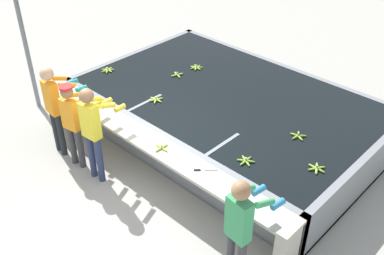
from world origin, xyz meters
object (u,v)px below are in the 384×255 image
object	(u,v)px
worker_0	(54,103)
banana_bunch_ledge_0	(68,86)
worker_2	(92,126)
banana_bunch_floating_5	(246,161)
banana_bunch_floating_6	(196,67)
knife_0	(202,170)
worker_3	(240,225)
worker_1	(73,118)
banana_bunch_floating_0	(298,136)
support_post_left	(24,36)
banana_bunch_ledge_1	(162,148)
banana_bunch_floating_3	(177,75)
banana_bunch_floating_1	(108,70)
knife_1	(246,198)
banana_bunch_floating_4	(317,168)
banana_bunch_floating_2	(156,99)

from	to	relation	value
worker_0	banana_bunch_ledge_0	world-z (taller)	worker_0
worker_2	banana_bunch_floating_5	xyz separation A→B (m)	(2.18, 1.20, -0.20)
banana_bunch_floating_6	banana_bunch_ledge_0	xyz separation A→B (m)	(-1.25, -2.31, 0.00)
knife_0	banana_bunch_floating_6	bearing A→B (deg)	134.63
worker_0	worker_3	distance (m)	4.14
worker_0	worker_1	size ratio (longest dim) A/B	1.08
worker_1	worker_2	size ratio (longest dim) A/B	0.91
banana_bunch_floating_0	banana_bunch_floating_6	distance (m)	2.97
knife_0	support_post_left	world-z (taller)	support_post_left
banana_bunch_floating_0	banana_bunch_floating_5	world-z (taller)	same
worker_3	banana_bunch_ledge_0	distance (m)	4.85
banana_bunch_ledge_1	support_post_left	bearing A→B (deg)	-179.74
banana_bunch_floating_3	support_post_left	world-z (taller)	support_post_left
banana_bunch_floating_5	banana_bunch_floating_1	bearing A→B (deg)	173.95
worker_1	knife_1	world-z (taller)	worker_1
knife_0	knife_1	distance (m)	0.84
worker_0	support_post_left	distance (m)	1.95
banana_bunch_floating_6	banana_bunch_ledge_0	bearing A→B (deg)	-118.40
worker_0	support_post_left	world-z (taller)	support_post_left
worker_0	knife_0	bearing A→B (deg)	11.66
banana_bunch_floating_6	banana_bunch_floating_4	bearing A→B (deg)	-18.50
banana_bunch_floating_2	worker_1	bearing A→B (deg)	-105.39
banana_bunch_floating_0	banana_bunch_ledge_0	xyz separation A→B (m)	(-4.14, -1.65, 0.00)
worker_1	banana_bunch_floating_1	xyz separation A→B (m)	(-1.19, 1.62, -0.11)
banana_bunch_floating_3	banana_bunch_floating_0	bearing A→B (deg)	-2.99
worker_3	banana_bunch_floating_0	distance (m)	2.44
banana_bunch_ledge_1	worker_0	bearing A→B (deg)	-165.25
support_post_left	worker_2	bearing A→B (deg)	-10.30
banana_bunch_floating_1	worker_0	bearing A→B (deg)	-68.29
worker_0	knife_1	world-z (taller)	worker_0
worker_3	banana_bunch_floating_2	xyz separation A→B (m)	(-3.18, 1.53, -0.20)
worker_1	banana_bunch_floating_2	world-z (taller)	worker_1
banana_bunch_floating_5	support_post_left	size ratio (longest dim) A/B	0.09
worker_2	banana_bunch_ledge_0	xyz separation A→B (m)	(-1.75, 0.65, -0.20)
banana_bunch_floating_4	banana_bunch_ledge_1	xyz separation A→B (m)	(-2.02, -1.23, 0.00)
banana_bunch_floating_5	knife_1	bearing A→B (deg)	-52.10
banana_bunch_floating_1	banana_bunch_ledge_0	xyz separation A→B (m)	(-0.01, -0.96, 0.00)
banana_bunch_floating_0	worker_2	bearing A→B (deg)	-136.08
banana_bunch_floating_4	banana_bunch_floating_6	bearing A→B (deg)	161.50
worker_1	worker_3	bearing A→B (deg)	-0.52
knife_1	worker_1	bearing A→B (deg)	-170.12
worker_3	banana_bunch_floating_1	size ratio (longest dim) A/B	6.21
banana_bunch_floating_0	banana_bunch_floating_5	distance (m)	1.12
banana_bunch_floating_6	knife_1	size ratio (longest dim) A/B	0.90
worker_2	banana_bunch_floating_3	world-z (taller)	worker_2
worker_3	banana_bunch_floating_1	bearing A→B (deg)	160.90
worker_1	banana_bunch_floating_4	size ratio (longest dim) A/B	5.67
banana_bunch_floating_0	banana_bunch_ledge_0	bearing A→B (deg)	-158.30
banana_bunch_ledge_1	banana_bunch_floating_5	bearing A→B (deg)	29.57
worker_2	banana_bunch_floating_0	bearing A→B (deg)	43.92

